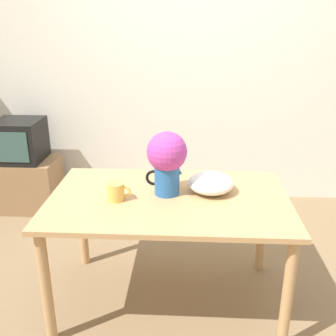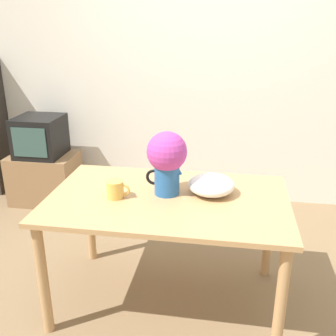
% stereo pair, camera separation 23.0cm
% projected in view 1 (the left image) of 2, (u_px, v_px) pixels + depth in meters
% --- Properties ---
extents(ground_plane, '(12.00, 12.00, 0.00)m').
position_uv_depth(ground_plane, '(188.00, 297.00, 2.59)').
color(ground_plane, '#7F6647').
extents(wall_back, '(8.00, 0.05, 2.60)m').
position_uv_depth(wall_back, '(192.00, 67.00, 3.66)').
color(wall_back, silver).
rests_on(wall_back, ground_plane).
extents(table, '(1.41, 0.88, 0.74)m').
position_uv_depth(table, '(169.00, 211.00, 2.34)').
color(table, tan).
rests_on(table, ground_plane).
extents(flower_vase, '(0.25, 0.24, 0.38)m').
position_uv_depth(flower_vase, '(167.00, 159.00, 2.28)').
color(flower_vase, '#235B9E').
rests_on(flower_vase, table).
extents(coffee_mug, '(0.14, 0.10, 0.10)m').
position_uv_depth(coffee_mug, '(116.00, 192.00, 2.26)').
color(coffee_mug, gold).
rests_on(coffee_mug, table).
extents(white_bowl, '(0.28, 0.28, 0.12)m').
position_uv_depth(white_bowl, '(211.00, 183.00, 2.36)').
color(white_bowl, white).
rests_on(white_bowl, table).
extents(tv_stand, '(0.62, 0.43, 0.49)m').
position_uv_depth(tv_stand, '(26.00, 184.00, 3.75)').
color(tv_stand, '#8E6B47').
rests_on(tv_stand, ground_plane).
extents(tv_set, '(0.41, 0.42, 0.38)m').
position_uv_depth(tv_set, '(19.00, 140.00, 3.60)').
color(tv_set, black).
rests_on(tv_set, tv_stand).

